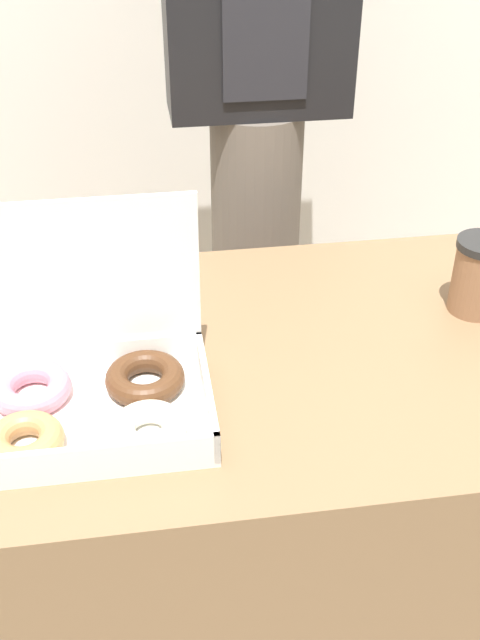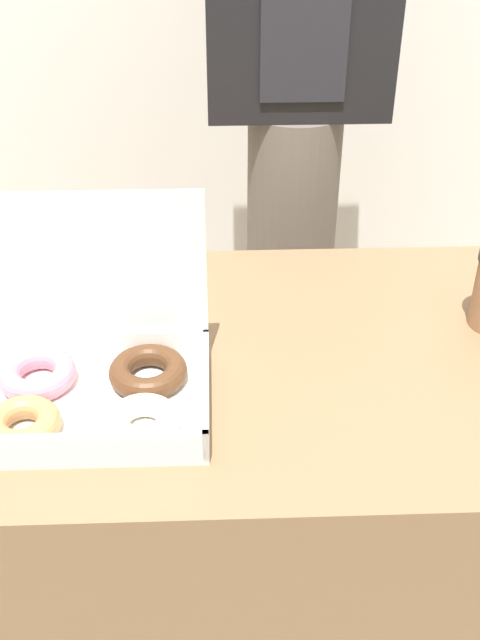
# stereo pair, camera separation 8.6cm
# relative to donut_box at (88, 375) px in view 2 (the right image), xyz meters

# --- Properties ---
(table) EXTENTS (1.14, 0.62, 0.75)m
(table) POSITION_rel_donut_box_xyz_m (0.20, 0.10, -0.42)
(table) COLOR brown
(table) RESTS_ON ground_plane
(donut_box) EXTENTS (0.32, 0.23, 0.27)m
(donut_box) POSITION_rel_donut_box_xyz_m (0.00, 0.00, 0.00)
(donut_box) COLOR white
(donut_box) RESTS_ON table
(person_customer) EXTENTS (0.35, 0.22, 1.72)m
(person_customer) POSITION_rel_donut_box_xyz_m (0.34, 0.69, 0.18)
(person_customer) COLOR #665B51
(person_customer) RESTS_ON ground_plane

